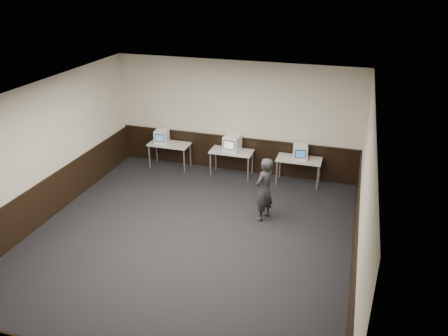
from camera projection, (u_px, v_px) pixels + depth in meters
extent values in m
plane|color=black|center=(185.00, 243.00, 9.45)|extent=(8.00, 8.00, 0.00)
plane|color=white|center=(179.00, 100.00, 8.11)|extent=(8.00, 8.00, 0.00)
plane|color=beige|center=(236.00, 118.00, 12.26)|extent=(7.00, 0.00, 7.00)
plane|color=beige|center=(59.00, 314.00, 5.31)|extent=(7.00, 0.00, 7.00)
plane|color=beige|center=(36.00, 157.00, 9.71)|extent=(0.00, 8.00, 8.00)
plane|color=beige|center=(363.00, 202.00, 7.85)|extent=(0.00, 8.00, 8.00)
cube|color=black|center=(235.00, 154.00, 12.70)|extent=(6.98, 0.04, 1.00)
cube|color=black|center=(45.00, 200.00, 10.17)|extent=(0.04, 7.98, 1.00)
cube|color=black|center=(354.00, 252.00, 8.32)|extent=(0.04, 7.98, 1.00)
cube|color=black|center=(235.00, 137.00, 12.46)|extent=(6.98, 0.06, 0.04)
cube|color=#BBBCB7|center=(169.00, 144.00, 12.78)|extent=(1.20, 0.60, 0.04)
cylinder|color=#999999|center=(149.00, 157.00, 12.86)|extent=(0.04, 0.04, 0.71)
cylinder|color=#999999|center=(184.00, 161.00, 12.57)|extent=(0.04, 0.04, 0.71)
cylinder|color=#999999|center=(157.00, 151.00, 13.30)|extent=(0.04, 0.04, 0.71)
cylinder|color=#999999|center=(190.00, 155.00, 13.01)|extent=(0.04, 0.04, 0.71)
cube|color=#BBBCB7|center=(232.00, 151.00, 12.27)|extent=(1.20, 0.60, 0.04)
cylinder|color=#999999|center=(210.00, 165.00, 12.36)|extent=(0.04, 0.04, 0.71)
cylinder|color=#999999|center=(248.00, 169.00, 12.07)|extent=(0.04, 0.04, 0.71)
cylinder|color=#999999|center=(216.00, 158.00, 12.79)|extent=(0.04, 0.04, 0.71)
cylinder|color=#999999|center=(252.00, 162.00, 12.50)|extent=(0.04, 0.04, 0.71)
cube|color=#BBBCB7|center=(299.00, 159.00, 11.77)|extent=(1.20, 0.60, 0.04)
cylinder|color=#999999|center=(277.00, 173.00, 11.85)|extent=(0.04, 0.04, 0.71)
cylinder|color=#999999|center=(318.00, 178.00, 11.56)|extent=(0.04, 0.04, 0.71)
cylinder|color=#999999|center=(280.00, 166.00, 12.29)|extent=(0.04, 0.04, 0.71)
cylinder|color=#999999|center=(319.00, 171.00, 11.99)|extent=(0.04, 0.04, 0.71)
cube|color=white|center=(162.00, 136.00, 12.78)|extent=(0.43, 0.45, 0.38)
cube|color=black|center=(160.00, 138.00, 12.59)|extent=(0.28, 0.05, 0.23)
cube|color=#336599|center=(160.00, 138.00, 12.58)|extent=(0.25, 0.04, 0.19)
cube|color=white|center=(232.00, 143.00, 12.21)|extent=(0.48, 0.50, 0.43)
cube|color=black|center=(229.00, 145.00, 12.01)|extent=(0.32, 0.05, 0.26)
cube|color=silver|center=(229.00, 145.00, 12.00)|extent=(0.28, 0.04, 0.22)
cube|color=white|center=(300.00, 152.00, 11.70)|extent=(0.45, 0.46, 0.38)
cube|color=black|center=(301.00, 154.00, 11.51)|extent=(0.28, 0.07, 0.23)
cube|color=teal|center=(301.00, 154.00, 11.50)|extent=(0.24, 0.05, 0.19)
imported|color=#27282D|center=(264.00, 189.00, 10.07)|extent=(0.56, 0.67, 1.55)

